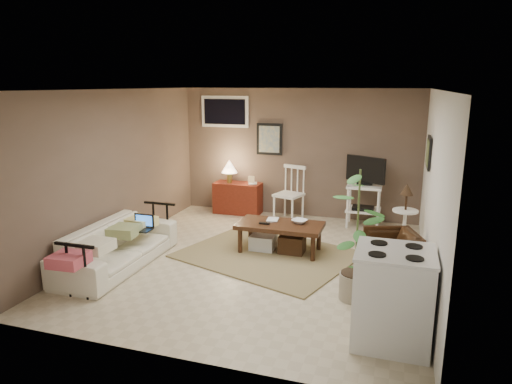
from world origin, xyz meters
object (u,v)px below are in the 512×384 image
(coffee_table, at_px, (279,235))
(red_console, at_px, (237,195))
(side_table, at_px, (406,209))
(sofa, at_px, (117,239))
(spindle_chair, at_px, (289,195))
(armchair, at_px, (391,250))
(potted_plant, at_px, (357,231))
(stove, at_px, (393,297))
(tv_stand, at_px, (364,190))

(coffee_table, relative_size, red_console, 1.20)
(side_table, bearing_deg, coffee_table, -157.28)
(sofa, relative_size, red_console, 1.93)
(coffee_table, distance_m, spindle_chair, 1.74)
(sofa, height_order, armchair, sofa)
(red_console, bearing_deg, potted_plant, -49.87)
(armchair, bearing_deg, spindle_chair, -156.11)
(side_table, relative_size, armchair, 1.57)
(sofa, distance_m, stove, 3.76)
(red_console, height_order, stove, red_console)
(coffee_table, xyz_separation_m, red_console, (-1.34, 1.83, 0.10))
(red_console, distance_m, tv_stand, 2.45)
(side_table, bearing_deg, tv_stand, 125.90)
(tv_stand, relative_size, armchair, 1.93)
(coffee_table, distance_m, stove, 2.64)
(tv_stand, distance_m, potted_plant, 2.92)
(spindle_chair, relative_size, potted_plant, 0.64)
(spindle_chair, height_order, potted_plant, potted_plant)
(tv_stand, xyz_separation_m, stove, (0.57, -3.74, -0.19))
(tv_stand, bearing_deg, red_console, 176.87)
(side_table, height_order, potted_plant, potted_plant)
(red_console, height_order, side_table, red_console)
(potted_plant, bearing_deg, coffee_table, 135.33)
(tv_stand, distance_m, side_table, 1.18)
(side_table, bearing_deg, spindle_chair, 154.66)
(potted_plant, height_order, stove, potted_plant)
(stove, bearing_deg, tv_stand, 98.73)
(side_table, xyz_separation_m, armchair, (-0.16, -1.05, -0.31))
(spindle_chair, distance_m, tv_stand, 1.37)
(coffee_table, xyz_separation_m, armchair, (1.62, -0.31, 0.06))
(coffee_table, height_order, red_console, red_console)
(spindle_chair, distance_m, side_table, 2.26)
(tv_stand, distance_m, armchair, 2.10)
(sofa, bearing_deg, spindle_chair, -30.82)
(coffee_table, bearing_deg, spindle_chair, 98.76)
(coffee_table, height_order, spindle_chair, spindle_chair)
(sofa, height_order, stove, stove)
(coffee_table, distance_m, potted_plant, 1.83)
(spindle_chair, relative_size, side_table, 0.99)
(red_console, height_order, spindle_chair, red_console)
(coffee_table, xyz_separation_m, potted_plant, (1.23, -1.22, 0.57))
(tv_stand, distance_m, stove, 3.79)
(sofa, bearing_deg, side_table, -62.84)
(red_console, xyz_separation_m, side_table, (3.11, -1.09, 0.27))
(red_console, relative_size, tv_stand, 0.84)
(spindle_chair, xyz_separation_m, armchair, (1.88, -2.02, -0.15))
(coffee_table, bearing_deg, potted_plant, -44.67)
(potted_plant, bearing_deg, sofa, 179.53)
(sofa, height_order, red_console, red_console)
(spindle_chair, distance_m, armchair, 2.76)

